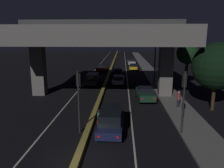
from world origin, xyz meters
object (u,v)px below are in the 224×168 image
Objects in this scene: car_silver_third at (119,79)px; motorcycle_red_filtering_near at (99,119)px; traffic_light_left_of_median at (79,91)px; car_dark_blue_lead at (111,120)px; pedestrian_on_sidewalk at (178,99)px; car_silver_sixth at (131,61)px; car_dark_green_second at (145,93)px; car_black_lead_oncoming at (93,79)px; car_taxi_yellow_fifth at (133,67)px; traffic_light_right_of_median at (184,92)px; street_lamp at (153,55)px; car_dark_red_second_oncoming at (102,68)px; car_black_fourth at (117,72)px.

motorcycle_red_filtering_near is (-1.23, -16.43, -0.11)m from car_silver_third.
traffic_light_left_of_median is 0.99× the size of car_dark_blue_lead.
car_silver_sixth is at bearing 95.53° from pedestrian_on_sidewalk.
car_dark_green_second is at bearing -157.47° from car_silver_third.
car_taxi_yellow_fifth is at bearing 156.91° from car_black_lead_oncoming.
street_lamp reaches higher than traffic_light_right_of_median.
car_black_lead_oncoming is 0.82× the size of car_dark_red_second_oncoming.
motorcycle_red_filtering_near is 1.22× the size of pedestrian_on_sidewalk.
pedestrian_on_sidewalk is (6.62, -18.77, 0.23)m from car_black_fourth.
car_taxi_yellow_fifth reaches higher than car_silver_third.
car_dark_green_second is 0.99× the size of car_silver_third.
car_silver_third is at bearing 105.90° from traffic_light_right_of_median.
street_lamp is at bearing -146.19° from car_black_fourth.
motorcycle_red_filtering_near is at bearing 7.77° from car_dark_red_second_oncoming.
motorcycle_red_filtering_near is (2.63, -15.46, -0.32)m from car_black_lead_oncoming.
street_lamp is at bearing -15.04° from car_dark_green_second.
car_dark_red_second_oncoming is at bearing 29.69° from car_black_fourth.
car_dark_blue_lead reaches higher than car_black_fourth.
car_dark_blue_lead is 1.28m from motorcycle_red_filtering_near.
car_black_fourth is at bearing 84.84° from traffic_light_left_of_median.
car_dark_blue_lead is 1.01× the size of car_silver_sixth.
traffic_light_left_of_median is 1.09× the size of car_dark_green_second.
traffic_light_left_of_median is 2.89× the size of pedestrian_on_sidewalk.
street_lamp is 9.42m from car_dark_green_second.
car_taxi_yellow_fifth is 0.87× the size of car_dark_red_second_oncoming.
car_dark_green_second is 22.53m from car_dark_red_second_oncoming.
car_silver_third is (-5.05, 0.16, -3.84)m from street_lamp.
car_dark_red_second_oncoming reaches higher than car_silver_third.
car_dark_green_second is at bearing 101.16° from traffic_light_right_of_median.
traffic_light_right_of_median is at bearing -171.71° from car_dark_green_second.
car_black_lead_oncoming is (-3.51, -8.29, 0.18)m from car_black_fourth.
car_black_fourth is (-5.41, 7.48, -3.82)m from street_lamp.
car_black_lead_oncoming is (-8.92, -0.81, -3.63)m from street_lamp.
car_silver_third is 0.93× the size of car_silver_sixth.
traffic_light_right_of_median is at bearing 28.66° from car_black_lead_oncoming.
car_black_lead_oncoming is (-3.86, -0.97, 0.21)m from car_silver_third.
motorcycle_red_filtering_near is (-4.18, -31.03, -0.10)m from car_taxi_yellow_fifth.
car_black_lead_oncoming is 13.79m from car_dark_red_second_oncoming.
car_silver_sixth reaches higher than car_dark_red_second_oncoming.
car_silver_third is 23.69m from car_silver_sixth.
car_black_fourth is (-0.35, 7.32, 0.03)m from car_silver_third.
car_dark_blue_lead is (-5.23, 0.34, -2.34)m from traffic_light_right_of_median.
street_lamp is at bearing 66.22° from traffic_light_left_of_median.
car_silver_sixth reaches higher than motorcycle_red_filtering_near.
car_taxi_yellow_fifth is (2.95, 14.60, -0.01)m from car_silver_third.
car_silver_third is (2.60, 17.53, -2.50)m from traffic_light_left_of_median.
car_taxi_yellow_fifth is at bearing -9.64° from motorcycle_red_filtering_near.
car_black_lead_oncoming is (-6.81, -15.57, 0.22)m from car_taxi_yellow_fifth.
traffic_light_left_of_median is 0.97× the size of car_dark_red_second_oncoming.
car_silver_sixth reaches higher than car_taxi_yellow_fifth.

